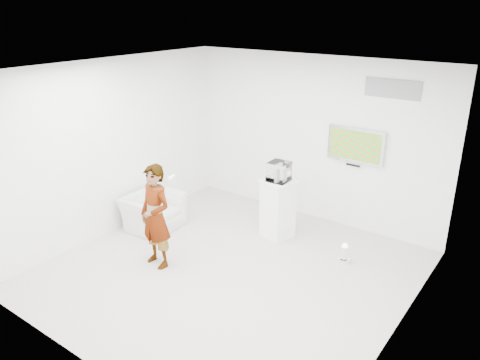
{
  "coord_description": "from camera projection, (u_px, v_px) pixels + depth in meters",
  "views": [
    {
      "loc": [
        3.76,
        -4.88,
        3.82
      ],
      "look_at": [
        -0.24,
        0.6,
        1.24
      ],
      "focal_mm": 35.0,
      "sensor_mm": 36.0,
      "label": 1
    }
  ],
  "objects": [
    {
      "name": "logo_decal",
      "position": [
        393.0,
        89.0,
        7.34
      ],
      "size": [
        0.9,
        0.02,
        0.3
      ],
      "primitive_type": "cube",
      "color": "gray",
      "rests_on": "room"
    },
    {
      "name": "armchair",
      "position": [
        153.0,
        211.0,
        8.39
      ],
      "size": [
        0.89,
        1.0,
        0.62
      ],
      "primitive_type": "imported",
      "rotation": [
        0.0,
        0.0,
        1.62
      ],
      "color": "silver",
      "rests_on": "room"
    },
    {
      "name": "person",
      "position": [
        155.0,
        217.0,
        7.01
      ],
      "size": [
        0.63,
        0.45,
        1.63
      ],
      "primitive_type": "imported",
      "rotation": [
        0.0,
        0.0,
        -0.11
      ],
      "color": "silver",
      "rests_on": "room"
    },
    {
      "name": "pedestal",
      "position": [
        278.0,
        209.0,
        8.0
      ],
      "size": [
        0.61,
        0.61,
        1.03
      ],
      "primitive_type": "cube",
      "rotation": [
        0.0,
        0.0,
        -0.25
      ],
      "color": "white",
      "rests_on": "room"
    },
    {
      "name": "console",
      "position": [
        279.0,
        175.0,
        7.77
      ],
      "size": [
        0.06,
        0.16,
        0.22
      ],
      "primitive_type": "cube",
      "rotation": [
        0.0,
        0.0,
        0.05
      ],
      "color": "white",
      "rests_on": "pedestal"
    },
    {
      "name": "wii_remote",
      "position": [
        172.0,
        177.0,
        6.72
      ],
      "size": [
        0.07,
        0.15,
        0.04
      ],
      "primitive_type": "cube",
      "rotation": [
        0.0,
        0.0,
        0.22
      ],
      "color": "white",
      "rests_on": "person"
    },
    {
      "name": "vitrine",
      "position": [
        279.0,
        172.0,
        7.75
      ],
      "size": [
        0.34,
        0.34,
        0.33
      ],
      "primitive_type": "cube",
      "rotation": [
        0.0,
        0.0,
        0.05
      ],
      "color": "white",
      "rests_on": "pedestal"
    },
    {
      "name": "room",
      "position": [
        229.0,
        178.0,
        6.58
      ],
      "size": [
        5.01,
        5.01,
        3.0
      ],
      "color": "beige",
      "rests_on": "ground"
    },
    {
      "name": "floor_uplight",
      "position": [
        344.0,
        253.0,
        7.29
      ],
      "size": [
        0.25,
        0.25,
        0.31
      ],
      "primitive_type": "cylinder",
      "rotation": [
        0.0,
        0.0,
        -0.3
      ],
      "color": "white",
      "rests_on": "room"
    },
    {
      "name": "tv",
      "position": [
        356.0,
        145.0,
        7.94
      ],
      "size": [
        1.0,
        0.08,
        0.6
      ],
      "primitive_type": "cube",
      "color": "#BABABE",
      "rests_on": "room"
    }
  ]
}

